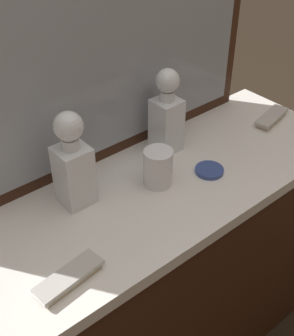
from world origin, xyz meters
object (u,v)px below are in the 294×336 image
at_px(crystal_tumbler_far_right, 158,169).
at_px(crystal_decanter_front, 73,168).
at_px(porcelain_dish, 209,170).
at_px(silver_brush_left, 271,118).
at_px(crystal_decanter_rear, 167,119).
at_px(silver_brush_center, 69,278).

bearing_deg(crystal_tumbler_far_right, crystal_decanter_front, 158.95).
bearing_deg(porcelain_dish, crystal_decanter_front, 158.74).
bearing_deg(crystal_decanter_front, silver_brush_left, -5.92).
bearing_deg(crystal_decanter_rear, crystal_decanter_front, -174.98).
xyz_separation_m(crystal_decanter_front, crystal_tumbler_far_right, (0.22, -0.08, -0.06)).
bearing_deg(silver_brush_center, porcelain_dish, 8.67).
bearing_deg(crystal_decanter_front, silver_brush_center, -126.73).
relative_size(crystal_decanter_front, silver_brush_left, 1.65).
distance_m(crystal_tumbler_far_right, porcelain_dish, 0.16).
xyz_separation_m(crystal_decanter_rear, crystal_tumbler_far_right, (-0.13, -0.11, -0.06)).
height_order(crystal_decanter_front, silver_brush_center, crystal_decanter_front).
bearing_deg(crystal_tumbler_far_right, silver_brush_center, -159.99).
bearing_deg(silver_brush_center, crystal_tumbler_far_right, 20.01).
xyz_separation_m(crystal_decanter_rear, silver_brush_left, (0.39, -0.11, -0.09)).
bearing_deg(silver_brush_center, silver_brush_left, 9.21).
distance_m(silver_brush_center, silver_brush_left, 0.91).
distance_m(silver_brush_left, porcelain_dish, 0.38).
xyz_separation_m(crystal_tumbler_far_right, porcelain_dish, (0.15, -0.06, -0.04)).
xyz_separation_m(silver_brush_center, porcelain_dish, (0.53, 0.08, -0.01)).
bearing_deg(porcelain_dish, crystal_decanter_rear, 95.27).
height_order(crystal_decanter_rear, crystal_tumbler_far_right, crystal_decanter_rear).
distance_m(crystal_decanter_front, silver_brush_left, 0.74).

